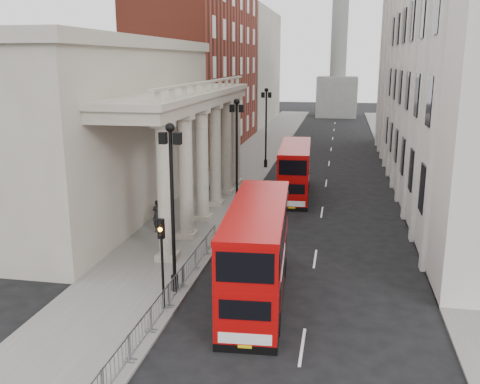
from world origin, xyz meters
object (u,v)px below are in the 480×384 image
at_px(lamp_post_south, 172,197).
at_px(lamp_post_north, 266,122).
at_px(bus_far, 295,169).
at_px(pedestrian_c, 214,188).
at_px(monument_column, 339,35).
at_px(bus_near, 257,250).
at_px(pedestrian_b, 157,211).
at_px(pedestrian_a, 158,219).
at_px(lamp_post_mid, 237,146).
at_px(traffic_light, 162,247).

height_order(lamp_post_south, lamp_post_north, same).
height_order(bus_far, pedestrian_c, bus_far).
bearing_deg(monument_column, lamp_post_south, -94.29).
bearing_deg(pedestrian_c, bus_far, 8.68).
xyz_separation_m(monument_column, pedestrian_c, (-8.94, -69.97, -14.97)).
relative_size(bus_near, pedestrian_c, 6.05).
bearing_deg(pedestrian_b, pedestrian_a, 123.97).
height_order(lamp_post_south, lamp_post_mid, same).
bearing_deg(pedestrian_c, traffic_light, -96.98).
xyz_separation_m(bus_near, pedestrian_c, (-6.41, 17.70, -1.40)).
bearing_deg(pedestrian_c, lamp_post_south, -96.53).
height_order(bus_near, pedestrian_a, bus_near).
xyz_separation_m(traffic_light, pedestrian_b, (-4.77, 12.79, -2.18)).
xyz_separation_m(lamp_post_south, lamp_post_mid, (0.00, 16.00, 0.00)).
bearing_deg(bus_near, pedestrian_c, 106.07).
bearing_deg(bus_far, pedestrian_a, -126.49).
relative_size(lamp_post_south, traffic_light, 1.93).
bearing_deg(lamp_post_south, pedestrian_a, 114.22).
distance_m(lamp_post_mid, pedestrian_c, 4.98).
bearing_deg(bus_near, pedestrian_a, 129.85).
bearing_deg(traffic_light, pedestrian_a, 110.52).
bearing_deg(bus_near, lamp_post_south, -179.21).
relative_size(monument_column, lamp_post_mid, 6.51).
xyz_separation_m(lamp_post_south, pedestrian_b, (-4.67, 10.77, -3.99)).
relative_size(pedestrian_a, pedestrian_c, 0.99).
relative_size(bus_far, pedestrian_a, 5.76).
relative_size(lamp_post_south, pedestrian_c, 4.65).
bearing_deg(lamp_post_mid, pedestrian_a, -118.02).
distance_m(lamp_post_south, traffic_light, 2.71).
height_order(monument_column, lamp_post_north, monument_column).
xyz_separation_m(lamp_post_north, traffic_light, (0.10, -34.02, -1.80)).
relative_size(bus_near, pedestrian_b, 6.75).
distance_m(lamp_post_south, lamp_post_mid, 16.00).
distance_m(traffic_light, pedestrian_a, 11.61).
bearing_deg(monument_column, bus_far, -92.15).
distance_m(lamp_post_north, pedestrian_b, 22.10).
xyz_separation_m(lamp_post_mid, bus_far, (4.07, 4.70, -2.64)).
bearing_deg(pedestrian_c, lamp_post_north, 66.57).
distance_m(monument_column, pedestrian_b, 79.49).
bearing_deg(traffic_light, lamp_post_mid, 90.32).
height_order(lamp_post_north, traffic_light, lamp_post_north).
relative_size(traffic_light, bus_near, 0.40).
height_order(traffic_light, bus_near, bus_near).
relative_size(lamp_post_mid, pedestrian_c, 4.65).
distance_m(lamp_post_north, bus_far, 12.30).
xyz_separation_m(bus_far, pedestrian_b, (-8.75, -9.93, -1.35)).
bearing_deg(bus_near, lamp_post_north, 93.49).
bearing_deg(bus_near, monument_column, 84.52).
bearing_deg(bus_near, traffic_light, -153.21).
height_order(monument_column, pedestrian_b, monument_column).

